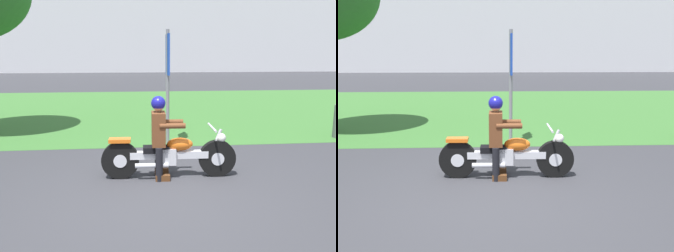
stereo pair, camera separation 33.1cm
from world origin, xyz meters
The scene contains 5 objects.
ground centered at (0.00, 0.00, 0.00)m, with size 120.00×120.00×0.00m, color #38383D.
grass_verge centered at (0.00, 9.06, 0.00)m, with size 60.00×12.00×0.01m, color #3D7533.
motorcycle_lead centered at (0.25, 1.05, 0.39)m, with size 2.28×0.66×0.87m.
rider_lead centered at (0.09, 1.06, 0.81)m, with size 0.56×0.48×1.40m.
sign_banner centered at (0.46, 3.38, 1.72)m, with size 0.08×0.60×2.60m.
Camera 2 is at (-0.04, -4.81, 2.08)m, focal length 38.51 mm.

